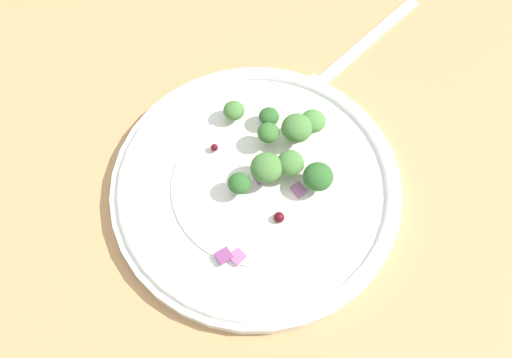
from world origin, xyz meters
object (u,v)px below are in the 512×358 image
plate (256,188)px  broccoli_floret_0 (290,163)px  broccoli_floret_2 (267,168)px  broccoli_floret_1 (234,111)px  fork (352,55)px

plate → broccoli_floret_0: size_ratio=10.68×
broccoli_floret_2 → broccoli_floret_1: bearing=75.5°
broccoli_floret_0 → broccoli_floret_1: 8.08cm
plate → broccoli_floret_1: (3.10, 7.09, 1.67)cm
plate → broccoli_floret_2: broccoli_floret_2 is taller
broccoli_floret_0 → fork: size_ratio=0.14×
broccoli_floret_2 → plate: bearing=-179.4°
plate → broccoli_floret_1: broccoli_floret_1 is taller
plate → broccoli_floret_0: 4.13cm
broccoli_floret_0 → broccoli_floret_1: size_ratio=1.22×
broccoli_floret_2 → fork: (16.58, 5.83, -3.07)cm
broccoli_floret_0 → broccoli_floret_2: bearing=153.8°
plate → broccoli_floret_2: 2.76cm
broccoli_floret_1 → broccoli_floret_0: bearing=-88.9°
broccoli_floret_0 → broccoli_floret_1: (-0.15, 8.05, -0.70)cm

